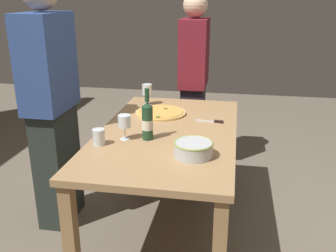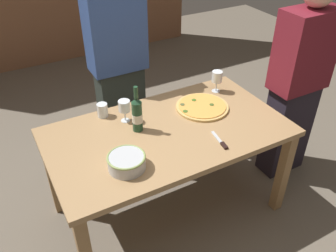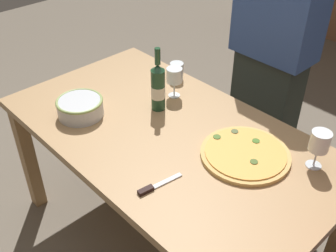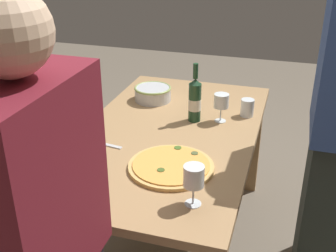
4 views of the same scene
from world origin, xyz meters
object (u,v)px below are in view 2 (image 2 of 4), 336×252
serving_bowl (127,161)px  person_guest_left (118,65)px  cup_amber (103,110)px  wine_glass_by_bottle (124,106)px  pizza_knife (221,142)px  pizza (202,107)px  person_host (297,85)px  wine_bottle (137,114)px  wine_glass_near_pizza (217,78)px  dining_table (168,141)px

serving_bowl → person_guest_left: 1.10m
serving_bowl → cup_amber: (0.07, 0.58, 0.00)m
wine_glass_by_bottle → pizza_knife: 0.69m
pizza → person_host: (0.76, -0.16, 0.06)m
serving_bowl → wine_bottle: bearing=55.6°
wine_glass_near_pizza → person_guest_left: size_ratio=0.10×
pizza → wine_bottle: 0.54m
serving_bowl → wine_glass_by_bottle: size_ratio=1.41×
dining_table → person_guest_left: (-0.01, 0.81, 0.23)m
wine_bottle → cup_amber: wine_bottle is taller
wine_glass_near_pizza → wine_glass_by_bottle: (-0.79, -0.04, -0.00)m
wine_bottle → wine_glass_near_pizza: wine_bottle is taller
dining_table → cup_amber: (-0.32, 0.37, 0.14)m
wine_bottle → person_host: size_ratio=0.20×
wine_glass_near_pizza → cup_amber: bearing=174.4°
serving_bowl → wine_glass_near_pizza: (0.97, 0.49, 0.07)m
serving_bowl → pizza_knife: (0.62, -0.07, -0.04)m
serving_bowl → cup_amber: cup_amber is taller
wine_glass_near_pizza → pizza: bearing=-145.9°
wine_bottle → wine_glass_near_pizza: 0.78m
pizza_knife → person_host: bearing=15.4°
person_guest_left → dining_table: bearing=-0.0°
serving_bowl → wine_glass_by_bottle: wine_glass_by_bottle is taller
wine_glass_by_bottle → pizza_knife: (0.43, -0.52, -0.11)m
cup_amber → wine_bottle: bearing=-61.4°
person_host → person_guest_left: 1.42m
cup_amber → pizza_knife: cup_amber is taller
wine_glass_by_bottle → pizza: bearing=-11.8°
wine_bottle → person_guest_left: (0.16, 0.72, 0.01)m
dining_table → pizza_knife: bearing=-51.5°
pizza_knife → person_guest_left: bearing=102.4°
wine_glass_near_pizza → pizza_knife: wine_glass_near_pizza is taller
dining_table → person_host: person_host is taller
wine_bottle → wine_glass_by_bottle: size_ratio=2.05×
person_guest_left → wine_glass_by_bottle: bearing=-19.4°
serving_bowl → person_guest_left: size_ratio=0.13×
dining_table → wine_glass_by_bottle: size_ratio=10.08×
wine_glass_near_pizza → pizza_knife: (-0.35, -0.56, -0.11)m
pizza → wine_glass_by_bottle: bearing=168.2°
wine_glass_near_pizza → cup_amber: wine_glass_near_pizza is taller
pizza_knife → person_guest_left: size_ratio=0.11×
serving_bowl → wine_bottle: 0.39m
serving_bowl → person_host: person_host is taller
cup_amber → wine_glass_near_pizza: bearing=-5.6°
pizza → serving_bowl: 0.81m
wine_glass_by_bottle → dining_table: bearing=-49.0°
serving_bowl → wine_glass_by_bottle: (0.18, 0.45, 0.07)m
dining_table → wine_bottle: bearing=150.7°
person_host → cup_amber: bearing=-13.7°
wine_glass_by_bottle → wine_bottle: bearing=-77.3°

